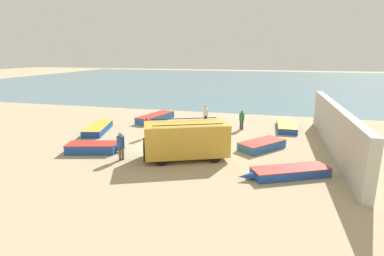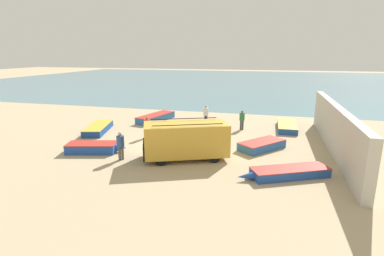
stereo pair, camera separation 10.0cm
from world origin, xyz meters
TOP-DOWN VIEW (x-y plane):
  - ground_plane at (0.00, 0.00)m, footprint 200.00×200.00m
  - sea_water at (0.00, 52.00)m, footprint 120.00×80.00m
  - harbor_wall at (11.05, 1.00)m, footprint 0.50×15.85m
  - parked_van at (1.97, -3.03)m, footprint 5.54×3.98m
  - fishing_rowboat_0 at (-4.22, -3.39)m, footprint 3.95×2.14m
  - fishing_rowboat_1 at (-3.70, 6.63)m, footprint 2.57×5.52m
  - fishing_rowboat_2 at (1.07, 2.14)m, footprint 3.51×3.43m
  - fishing_rowboat_3 at (7.92, -4.39)m, footprint 4.84×2.99m
  - fishing_rowboat_4 at (-6.93, 1.58)m, footprint 2.56×5.23m
  - fishing_rowboat_5 at (6.53, 0.19)m, footprint 3.33×3.75m
  - fishing_rowboat_6 at (8.33, 6.51)m, footprint 1.56×5.29m
  - fisherman_0 at (4.59, 5.13)m, footprint 0.44×0.44m
  - fisherman_1 at (-2.21, 0.79)m, footprint 0.43×0.43m
  - fisherman_2 at (-1.79, -4.24)m, footprint 0.46×0.46m
  - fisherman_3 at (1.24, 6.14)m, footprint 0.46×0.46m

SIDE VIEW (x-z plane):
  - ground_plane at x=0.00m, z-range 0.00..0.00m
  - sea_water at x=0.00m, z-range 0.00..0.01m
  - fishing_rowboat_3 at x=7.92m, z-range 0.00..0.49m
  - fishing_rowboat_6 at x=8.33m, z-range 0.00..0.50m
  - fishing_rowboat_4 at x=-6.93m, z-range 0.00..0.55m
  - fishing_rowboat_2 at x=1.07m, z-range 0.00..0.55m
  - fishing_rowboat_5 at x=6.53m, z-range 0.00..0.56m
  - fishing_rowboat_0 at x=-4.22m, z-range 0.00..0.61m
  - fishing_rowboat_1 at x=-3.70m, z-range 0.00..0.63m
  - fisherman_1 at x=-2.21m, z-range 0.16..1.80m
  - fisherman_0 at x=4.59m, z-range 0.16..1.82m
  - fisherman_2 at x=-1.79m, z-range 0.17..1.92m
  - fisherman_3 at x=1.24m, z-range 0.17..1.93m
  - parked_van at x=1.97m, z-range 0.05..2.42m
  - harbor_wall at x=11.05m, z-range 0.00..3.03m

